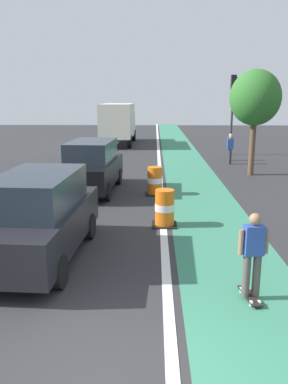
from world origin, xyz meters
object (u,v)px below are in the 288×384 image
Objects in this scene: traffic_barrel_mid at (155,181)px; pedestrian_waiting at (230,149)px; delivery_truck_down_block at (119,121)px; parked_suv_nearest at (39,216)px; skateboarder_on_lane at (253,254)px; street_tree_sidewalk at (255,98)px; pedestrian_crossing at (230,146)px; traffic_light_corner at (233,101)px; parked_suv_second at (92,166)px; traffic_barrel_front at (165,208)px.

pedestrian_waiting is at bearing 59.70° from traffic_barrel_mid.
parked_suv_nearest is at bearing -89.39° from delivery_truck_down_block.
skateboarder_on_lane is 12.93m from street_tree_sidewalk.
parked_suv_nearest reaches higher than pedestrian_waiting.
pedestrian_crossing is at bearing 79.51° from pedestrian_waiting.
street_tree_sidewalk is (-0.26, -6.82, 0.17)m from traffic_light_corner.
parked_suv_second is 16.33m from delivery_truck_down_block.
parked_suv_nearest is 15.30m from pedestrian_waiting.
delivery_truck_down_block is at bearing 99.87° from traffic_barrel_mid.
parked_suv_nearest is 3.92m from traffic_barrel_front.
delivery_truck_down_block is 1.52× the size of street_tree_sidewalk.
street_tree_sidewalk is at bearing -87.44° from pedestrian_crossing.
traffic_barrel_mid is 7.00m from street_tree_sidewalk.
traffic_light_corner reaches higher than parked_suv_second.
delivery_truck_down_block is 4.73× the size of pedestrian_crossing.
pedestrian_waiting is at bearing 63.09° from parked_suv_nearest.
skateboarder_on_lane is 1.05× the size of pedestrian_crossing.
traffic_barrel_front is 20.89m from delivery_truck_down_block.
traffic_barrel_mid is 12.38m from traffic_light_corner.
pedestrian_crossing is (-0.46, -2.32, -2.64)m from traffic_light_corner.
traffic_barrel_front is at bearing -85.63° from traffic_barrel_mid.
parked_suv_second reaches higher than traffic_barrel_front.
parked_suv_second is 2.92× the size of pedestrian_waiting.
traffic_barrel_mid is at bearing -138.77° from street_tree_sidewalk.
traffic_light_corner is (4.67, 14.79, 2.97)m from traffic_barrel_front.
pedestrian_waiting is at bearing -100.49° from pedestrian_crossing.
parked_suv_second is 10.77m from pedestrian_crossing.
skateboarder_on_lane is 9.66m from parked_suv_second.
traffic_barrel_mid is 9.73m from pedestrian_crossing.
traffic_barrel_front is (2.81, -4.30, -0.50)m from parked_suv_second.
delivery_truck_down_block is at bearing 121.10° from street_tree_sidewalk.
traffic_light_corner is at bearing 80.62° from skateboarder_on_lane.
parked_suv_nearest is 0.94× the size of street_tree_sidewalk.
pedestrian_crossing is at bearing 49.30° from parked_suv_second.
street_tree_sidewalk is at bearing -81.91° from pedestrian_waiting.
skateboarder_on_lane reaches higher than traffic_barrel_front.
traffic_barrel_front is at bearing -109.60° from pedestrian_waiting.
delivery_truck_down_block is 4.73× the size of pedestrian_waiting.
street_tree_sidewalk is (0.45, -3.16, 2.80)m from pedestrian_waiting.
delivery_truck_down_block reaches higher than traffic_barrel_mid.
pedestrian_crossing is (2.70, 16.79, -0.05)m from skateboarder_on_lane.
parked_suv_second is 4.31× the size of traffic_barrel_front.
traffic_light_corner reaches higher than pedestrian_crossing.
street_tree_sidewalk reaches higher than pedestrian_waiting.
pedestrian_waiting is (4.26, 7.29, 0.33)m from traffic_barrel_mid.
delivery_truck_down_block is 11.06m from pedestrian_crossing.
parked_suv_second is 4.31× the size of traffic_barrel_mid.
skateboarder_on_lane is 1.55× the size of traffic_barrel_front.
traffic_barrel_front and traffic_barrel_mid have the same top height.
traffic_barrel_front is at bearing -108.67° from pedestrian_crossing.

